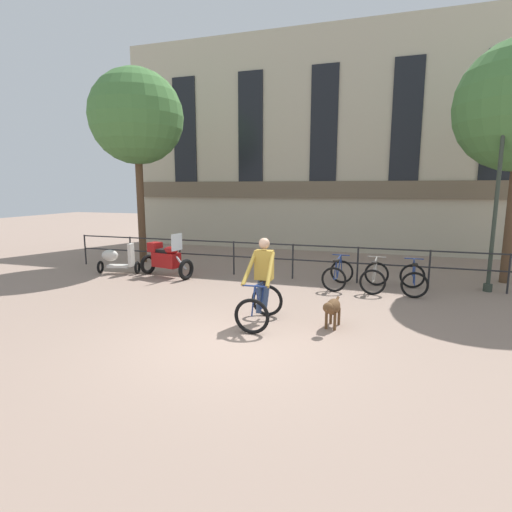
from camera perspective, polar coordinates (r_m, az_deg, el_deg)
The scene contains 12 objects.
ground_plane at distance 7.23m, azimuth -4.03°, elevation -12.11°, with size 60.00×60.00×0.00m, color gray.
canal_railing at distance 11.86m, azimuth 5.28°, elevation 0.10°, with size 15.05×0.05×1.05m.
building_facade at distance 17.49m, azimuth 9.78°, elevation 15.62°, with size 18.00×0.72×9.07m.
cyclist_with_bike at distance 7.98m, azimuth 0.84°, elevation -4.23°, with size 0.71×1.18×1.70m.
dog at distance 7.88m, azimuth 10.84°, elevation -7.28°, with size 0.32×0.93×0.59m.
parked_motorcycle at distance 12.40m, azimuth -12.76°, elevation -0.37°, with size 1.77×0.98×1.35m.
parked_bicycle_near_lamp at distance 11.07m, azimuth 11.62°, elevation -2.60°, with size 0.76×1.17×0.86m.
parked_bicycle_mid_left at distance 11.02m, azimuth 16.59°, elevation -2.88°, with size 0.74×1.16×0.86m.
parked_bicycle_mid_right at distance 11.05m, azimuth 21.57°, elevation -3.13°, with size 0.67×1.12×0.86m.
parked_scooter at distance 13.32m, azimuth -19.24°, elevation -0.43°, with size 1.34×0.70×0.96m.
street_lamp at distance 11.85m, azimuth 31.19°, elevation 7.56°, with size 0.28×0.28×4.50m.
tree_canalside_left at distance 15.21m, azimuth -16.70°, elevation 18.42°, with size 3.24×3.24×6.73m.
Camera 1 is at (2.52, -6.22, 2.69)m, focal length 28.00 mm.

